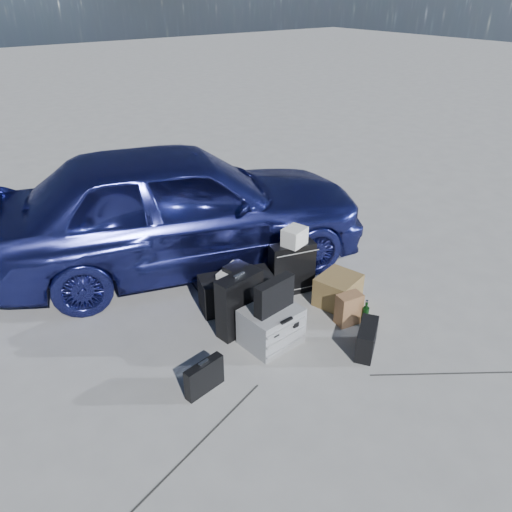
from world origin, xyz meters
The scene contains 15 objects.
ground centered at (0.00, 0.00, 0.00)m, with size 60.00×60.00×0.00m, color #B7B6B1.
car centered at (-0.07, 2.16, 0.78)m, with size 1.83×4.55×1.55m, color navy.
pelican_case centered at (-0.18, 0.19, 0.20)m, with size 0.54×0.44×0.39m, color #ACAEB2.
laptop_bag centered at (-0.16, 0.17, 0.56)m, with size 0.44×0.11×0.33m, color black.
briefcase centered at (-1.07, 0.00, 0.15)m, with size 0.39×0.09×0.30m, color black.
suitcase_left centered at (-0.31, 0.53, 0.33)m, with size 0.50×0.18×0.65m, color black.
suitcase_right centered at (0.59, 0.79, 0.31)m, with size 0.51×0.19×0.62m, color black.
white_carton centered at (0.59, 0.77, 0.72)m, with size 0.25×0.20×0.20m, color white.
duffel_bag centered at (-0.10, 0.92, 0.20)m, with size 0.78×0.33×0.39m, color black.
flat_box_white centered at (-0.09, 0.93, 0.42)m, with size 0.36×0.27×0.06m, color white.
flat_box_black centered at (-0.08, 0.93, 0.48)m, with size 0.25×0.18×0.05m, color black.
kraft_bag centered at (0.67, -0.04, 0.17)m, with size 0.26×0.16×0.35m, color #90613E.
cardboard_box centered at (0.85, 0.29, 0.17)m, with size 0.45×0.39×0.34m, color olive.
messenger_bag centered at (0.47, -0.48, 0.15)m, with size 0.42×0.16×0.30m, color black.
green_bottle centered at (0.80, -0.17, 0.14)m, with size 0.07×0.07×0.28m, color black.
Camera 1 is at (-2.68, -2.91, 3.15)m, focal length 35.00 mm.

